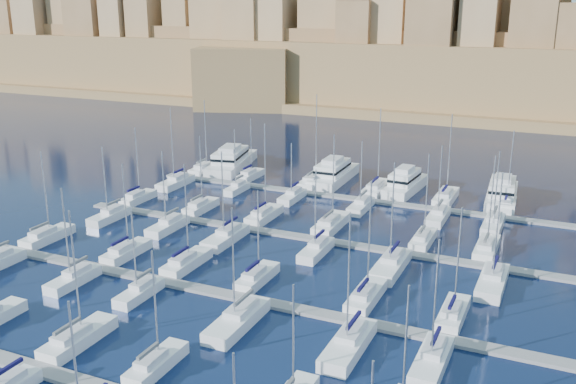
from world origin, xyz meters
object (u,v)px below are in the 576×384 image
at_px(motor_yacht_b, 333,173).
at_px(motor_yacht_a, 231,160).
at_px(sailboat_2, 78,338).
at_px(motor_yacht_c, 405,183).
at_px(motor_yacht_d, 502,193).

bearing_deg(motor_yacht_b, motor_yacht_a, 177.10).
xyz_separation_m(motor_yacht_a, motor_yacht_b, (23.81, -1.21, 0.00)).
bearing_deg(sailboat_2, motor_yacht_a, 106.71).
bearing_deg(motor_yacht_c, motor_yacht_a, 176.44).
height_order(sailboat_2, motor_yacht_c, sailboat_2).
bearing_deg(motor_yacht_b, sailboat_2, -91.91).
xyz_separation_m(sailboat_2, motor_yacht_b, (2.35, 70.29, 0.97)).
xyz_separation_m(motor_yacht_b, motor_yacht_d, (32.14, -0.45, 0.00)).
distance_m(motor_yacht_a, motor_yacht_c, 38.66).
distance_m(sailboat_2, motor_yacht_b, 70.34).
height_order(motor_yacht_a, motor_yacht_c, same).
relative_size(sailboat_2, motor_yacht_b, 0.85).
distance_m(sailboat_2, motor_yacht_d, 77.90).
bearing_deg(motor_yacht_d, motor_yacht_b, 179.21).
relative_size(motor_yacht_b, motor_yacht_d, 1.04).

